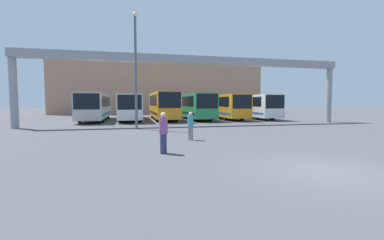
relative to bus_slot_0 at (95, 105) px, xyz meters
name	(u,v)px	position (x,y,z in m)	size (l,w,h in m)	color
ground_plane	(324,171)	(9.88, -25.02, -1.78)	(200.00, 200.00, 0.00)	#47474C
building_backdrop	(159,87)	(9.88, 21.92, 3.59)	(39.64, 12.00, 10.74)	tan
overhead_gantry	(194,67)	(9.88, -8.00, 3.70)	(30.75, 0.80, 6.45)	gray
bus_slot_0	(95,105)	(0.00, 0.00, 0.00)	(2.59, 11.85, 3.08)	beige
bus_slot_1	(130,106)	(3.95, 0.16, -0.06)	(2.55, 12.16, 2.98)	silver
bus_slot_2	(163,104)	(7.90, -0.14, 0.11)	(2.52, 11.57, 3.29)	orange
bus_slot_3	(195,105)	(11.86, -0.44, 0.03)	(2.57, 10.97, 3.14)	#268C4C
bus_slot_4	(225,105)	(15.81, -0.48, -0.01)	(2.46, 10.88, 3.06)	orange
bus_slot_5	(253,105)	(19.76, -0.49, -0.02)	(2.55, 10.87, 3.05)	silver
pedestrian_mid_right	(191,125)	(7.32, -17.64, -0.93)	(0.33, 0.33, 1.59)	gray
pedestrian_far_center	(163,132)	(5.36, -21.09, -0.86)	(0.36, 0.36, 1.72)	navy
traffic_cone	(165,124)	(6.80, -10.76, -1.45)	(0.45, 0.45, 0.65)	orange
lamp_post	(136,67)	(4.47, -10.89, 3.14)	(0.36, 0.36, 9.11)	#595B60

